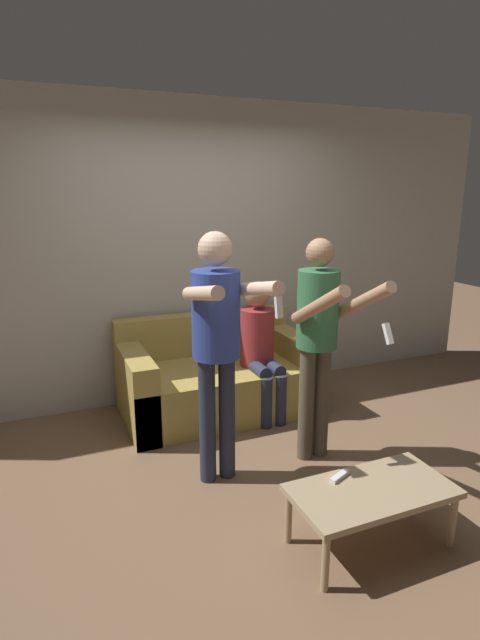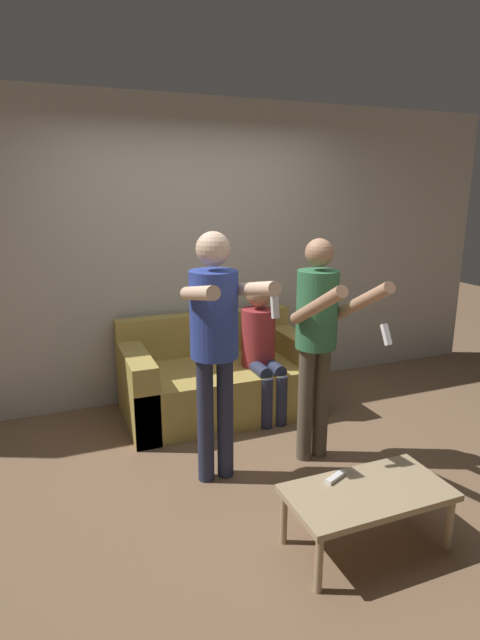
{
  "view_description": "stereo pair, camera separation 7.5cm",
  "coord_description": "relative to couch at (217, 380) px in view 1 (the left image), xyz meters",
  "views": [
    {
      "loc": [
        -1.36,
        -2.74,
        1.91
      ],
      "look_at": [
        0.05,
        0.62,
        0.96
      ],
      "focal_mm": 28.0,
      "sensor_mm": 36.0,
      "label": 1
    },
    {
      "loc": [
        -1.29,
        -2.77,
        1.91
      ],
      "look_at": [
        0.05,
        0.62,
        0.96
      ],
      "focal_mm": 28.0,
      "sensor_mm": 36.0,
      "label": 2
    }
  ],
  "objects": [
    {
      "name": "wall_back",
      "position": [
        -0.05,
        0.49,
        1.07
      ],
      "size": [
        6.4,
        0.06,
        2.7
      ],
      "color": "#B7B2A8",
      "rests_on": "ground_plane"
    },
    {
      "name": "person_standing_left",
      "position": [
        -0.37,
        -1.05,
        0.76
      ],
      "size": [
        0.43,
        0.7,
        1.67
      ],
      "color": "#282D47",
      "rests_on": "ground_plane"
    },
    {
      "name": "person_seated",
      "position": [
        0.32,
        -0.22,
        0.36
      ],
      "size": [
        0.29,
        0.52,
        1.17
      ],
      "color": "#282D47",
      "rests_on": "ground_plane"
    },
    {
      "name": "couch",
      "position": [
        0.0,
        0.0,
        0.0
      ],
      "size": [
        1.64,
        0.91,
        0.82
      ],
      "color": "#AD9347",
      "rests_on": "ground_plane"
    },
    {
      "name": "ground_plane",
      "position": [
        -0.05,
        -1.15,
        -0.28
      ],
      "size": [
        14.0,
        14.0,
        0.0
      ],
      "primitive_type": "plane",
      "color": "brown"
    },
    {
      "name": "coffee_table",
      "position": [
        0.17,
        -1.98,
        0.03
      ],
      "size": [
        0.89,
        0.46,
        0.35
      ],
      "color": "tan",
      "rests_on": "ground_plane"
    },
    {
      "name": "person_standing_right",
      "position": [
        0.37,
        -1.05,
        0.7
      ],
      "size": [
        0.41,
        0.73,
        1.6
      ],
      "color": "brown",
      "rests_on": "ground_plane"
    },
    {
      "name": "remote_on_table",
      "position": [
        0.06,
        -1.83,
        0.08
      ],
      "size": [
        0.15,
        0.09,
        0.02
      ],
      "color": "white",
      "rests_on": "coffee_table"
    }
  ]
}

